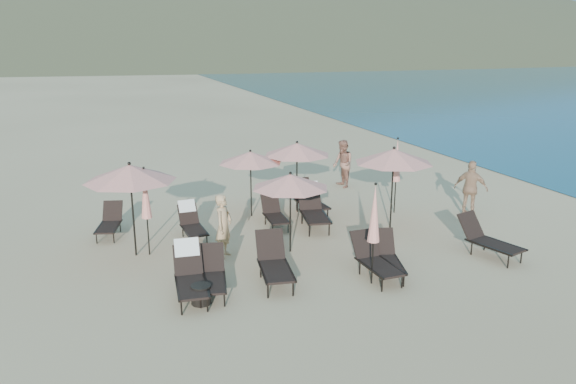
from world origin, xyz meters
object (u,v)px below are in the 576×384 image
object	(u,v)px
lounger_9	(309,199)
umbrella_open_0	(130,173)
umbrella_open_3	(250,157)
beachgoer_c	(471,188)
lounger_5	(488,239)
umbrella_closed_1	(397,161)
umbrella_closed_0	(374,214)
lounger_4	(386,257)
lounger_8	(274,214)
umbrella_closed_2	(145,194)
lounger_10	(313,207)
side_table_0	(201,294)
beachgoer_b	(343,164)
lounger_6	(110,222)
side_table_1	(383,252)
beachgoer_a	(224,226)
umbrella_open_4	(297,149)
lounger_0	(190,273)
umbrella_open_2	(394,156)
lounger_7	(191,222)
umbrella_open_1	(290,181)
lounger_3	(375,259)
lounger_2	(274,262)
lounger_1	(212,274)

from	to	relation	value
lounger_9	umbrella_open_0	size ratio (longest dim) A/B	0.71
umbrella_open_3	beachgoer_c	xyz separation A→B (m)	(6.51, -2.25, -1.01)
lounger_5	umbrella_closed_1	distance (m)	4.25
umbrella_closed_0	umbrella_open_0	bearing A→B (deg)	143.86
lounger_4	lounger_8	xyz separation A→B (m)	(-1.41, 4.19, -0.04)
umbrella_closed_2	lounger_10	bearing A→B (deg)	8.84
lounger_8	umbrella_closed_2	xyz separation A→B (m)	(-3.77, -1.05, 1.24)
lounger_5	side_table_0	distance (m)	7.49
lounger_9	umbrella_open_0	xyz separation A→B (m)	(-5.54, -1.82, 1.72)
beachgoer_b	lounger_5	bearing A→B (deg)	6.95
lounger_6	lounger_9	distance (m)	6.09
side_table_1	beachgoer_a	size ratio (longest dim) A/B	0.27
lounger_9	umbrella_open_4	xyz separation A→B (m)	(-0.26, 0.39, 1.57)
lounger_0	lounger_5	size ratio (longest dim) A/B	0.97
lounger_0	umbrella_open_3	xyz separation A→B (m)	(2.81, 4.95, 1.37)
side_table_1	beachgoer_b	size ratio (longest dim) A/B	0.25
lounger_9	umbrella_open_3	bearing A→B (deg)	166.68
umbrella_open_3	umbrella_open_2	bearing A→B (deg)	-34.61
lounger_6	lounger_0	bearing A→B (deg)	-58.00
lounger_6	beachgoer_b	distance (m)	8.88
lounger_8	umbrella_open_2	distance (m)	3.87
umbrella_open_2	side_table_1	size ratio (longest dim) A/B	5.48
lounger_7	side_table_0	xyz separation A→B (m)	(-0.55, -4.12, -0.24)
umbrella_open_1	umbrella_closed_2	size ratio (longest dim) A/B	0.92
umbrella_open_4	umbrella_closed_0	distance (m)	5.84
lounger_3	side_table_0	world-z (taller)	lounger_3
umbrella_closed_0	lounger_10	bearing A→B (deg)	86.35
beachgoer_b	umbrella_closed_2	bearing A→B (deg)	-57.06
lounger_2	lounger_7	bearing A→B (deg)	118.18
lounger_6	side_table_1	xyz separation A→B (m)	(6.39, -4.31, -0.17)
lounger_4	beachgoer_a	size ratio (longest dim) A/B	1.03
lounger_1	umbrella_closed_2	world-z (taller)	umbrella_closed_2
lounger_2	beachgoer_c	xyz separation A→B (m)	(7.37, 2.65, 0.41)
umbrella_open_0	side_table_0	xyz separation A→B (m)	(1.06, -3.28, -1.98)
lounger_0	umbrella_open_4	xyz separation A→B (m)	(4.36, 5.00, 1.52)
lounger_4	umbrella_closed_2	bearing A→B (deg)	165.52
umbrella_open_1	umbrella_open_3	distance (m)	3.27
lounger_4	umbrella_open_1	xyz separation A→B (m)	(-1.66, 2.11, 1.48)
lounger_2	lounger_7	size ratio (longest dim) A/B	1.21
lounger_10	umbrella_open_4	distance (m)	2.12
lounger_4	lounger_7	bearing A→B (deg)	150.60
lounger_10	umbrella_open_1	xyz separation A→B (m)	(-1.35, -1.79, 1.35)
lounger_2	beachgoer_b	xyz separation A→B (m)	(5.07, 7.15, 0.41)
umbrella_open_0	umbrella_open_2	bearing A→B (deg)	-2.37
umbrella_open_0	umbrella_closed_2	size ratio (longest dim) A/B	1.06
lounger_3	side_table_1	xyz separation A→B (m)	(0.67, 0.81, -0.22)
lounger_1	umbrella_closed_1	size ratio (longest dim) A/B	0.68
lounger_10	umbrella_closed_0	bearing A→B (deg)	-83.14
lounger_8	umbrella_closed_1	bearing A→B (deg)	3.37
lounger_0	lounger_7	xyz separation A→B (m)	(0.69, 3.64, -0.07)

